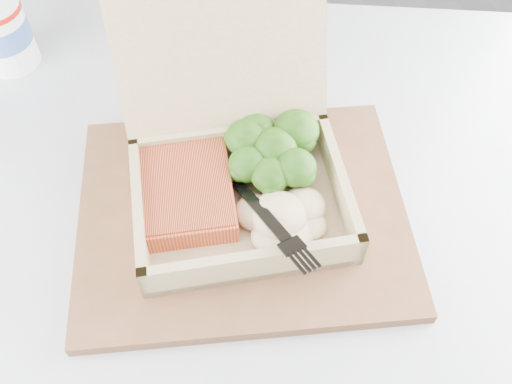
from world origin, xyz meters
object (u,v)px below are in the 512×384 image
object	(u,v)px
takeout_container	(235,153)
paper_cup	(0,31)
serving_tray	(243,213)
cafe_table	(204,332)

from	to	relation	value
takeout_container	paper_cup	distance (m)	0.38
serving_tray	paper_cup	world-z (taller)	paper_cup
cafe_table	serving_tray	distance (m)	0.22
paper_cup	serving_tray	bearing A→B (deg)	-55.86
serving_tray	takeout_container	distance (m)	0.07
cafe_table	takeout_container	world-z (taller)	takeout_container
cafe_table	takeout_container	distance (m)	0.28
takeout_container	cafe_table	bearing A→B (deg)	-127.16
cafe_table	serving_tray	size ratio (longest dim) A/B	3.29
paper_cup	takeout_container	bearing A→B (deg)	-52.04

